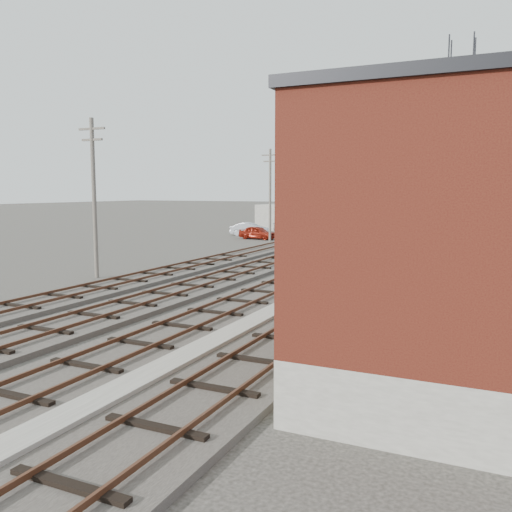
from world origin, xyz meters
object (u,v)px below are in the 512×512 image
Objects in this scene: signal_mast at (322,273)px; car_red at (258,233)px; switch_stand at (286,260)px; car_grey at (290,228)px; car_silver at (250,229)px; site_trailer at (315,225)px.

car_red is (-18.14, 34.66, -1.80)m from signal_mast.
car_grey is (-11.01, 29.08, -0.12)m from switch_stand.
switch_stand is 26.36m from car_silver.
signal_mast reaches higher than site_trailer.
site_trailer is (-14.07, 40.91, -1.29)m from signal_mast.
switch_stand is 0.34× the size of car_silver.
car_red is 4.27m from car_silver.
site_trailer is 5.58m from car_grey.
switch_stand is 22.12m from car_red.
site_trailer is at bearing 108.98° from signal_mast.
site_trailer is 7.47m from car_red.
switch_stand is 0.37× the size of car_grey.
switch_stand is at bearing 115.52° from signal_mast.
car_grey is (-18.34, 44.44, -1.90)m from signal_mast.
site_trailer is at bearing -26.58° from car_red.
signal_mast is 43.39m from car_silver.
switch_stand reaches higher than car_silver.
switch_stand reaches higher than car_red.
signal_mast is 2.80× the size of switch_stand.
switch_stand is at bearing -144.25° from car_red.
car_grey is at bearing 7.68° from car_red.
car_grey is (-4.27, 3.53, -0.61)m from site_trailer.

